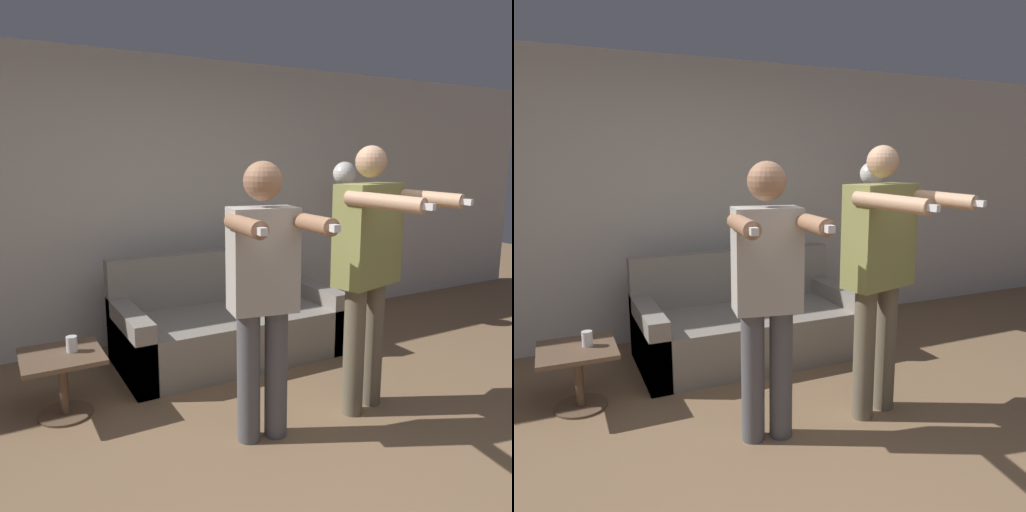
{
  "view_description": "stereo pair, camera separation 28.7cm",
  "coord_description": "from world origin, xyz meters",
  "views": [
    {
      "loc": [
        -1.43,
        -1.85,
        1.67
      ],
      "look_at": [
        0.26,
        1.23,
        1.0
      ],
      "focal_mm": 35.0,
      "sensor_mm": 36.0,
      "label": 1
    },
    {
      "loc": [
        -1.17,
        -1.97,
        1.67
      ],
      "look_at": [
        0.26,
        1.23,
        1.0
      ],
      "focal_mm": 35.0,
      "sensor_mm": 36.0,
      "label": 2
    }
  ],
  "objects": [
    {
      "name": "floor_lamp",
      "position": [
        1.7,
        2.06,
        1.24
      ],
      "size": [
        0.36,
        0.36,
        1.67
      ],
      "color": "#B2B2B7",
      "rests_on": "ground_plane"
    },
    {
      "name": "person_left",
      "position": [
        -0.05,
        0.58,
        0.96
      ],
      "size": [
        0.54,
        0.73,
        1.67
      ],
      "rotation": [
        0.0,
        0.0,
        -0.18
      ],
      "color": "#56565B",
      "rests_on": "ground_plane"
    },
    {
      "name": "cup",
      "position": [
        -1.0,
        1.48,
        0.48
      ],
      "size": [
        0.07,
        0.07,
        0.1
      ],
      "color": "white",
      "rests_on": "side_table"
    },
    {
      "name": "ground_plane",
      "position": [
        0.0,
        0.0,
        0.0
      ],
      "size": [
        16.0,
        16.0,
        0.0
      ],
      "primitive_type": "plane",
      "color": "#846647"
    },
    {
      "name": "cat",
      "position": [
        0.82,
        2.25,
        0.94
      ],
      "size": [
        0.53,
        0.14,
        0.17
      ],
      "color": "silver",
      "rests_on": "couch"
    },
    {
      "name": "couch",
      "position": [
        0.34,
        1.9,
        0.27
      ],
      "size": [
        1.88,
        0.92,
        0.87
      ],
      "color": "gray",
      "rests_on": "ground_plane"
    },
    {
      "name": "person_right",
      "position": [
        0.74,
        0.59,
        1.03
      ],
      "size": [
        0.65,
        0.77,
        1.77
      ],
      "rotation": [
        0.0,
        0.0,
        0.25
      ],
      "color": "#6B604C",
      "rests_on": "ground_plane"
    },
    {
      "name": "side_table",
      "position": [
        -1.07,
        1.47,
        0.31
      ],
      "size": [
        0.51,
        0.51,
        0.43
      ],
      "color": "brown",
      "rests_on": "ground_plane"
    },
    {
      "name": "wall_back",
      "position": [
        0.0,
        2.64,
        1.3
      ],
      "size": [
        10.0,
        0.05,
        2.6
      ],
      "color": "beige",
      "rests_on": "ground_plane"
    }
  ]
}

